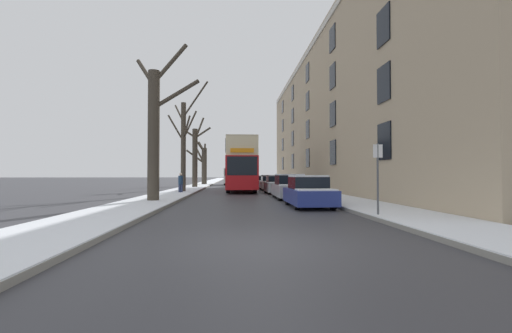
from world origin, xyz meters
name	(u,v)px	position (x,y,z in m)	size (l,w,h in m)	color
ground_plane	(271,245)	(0.00, 0.00, 0.00)	(320.00, 320.00, 0.00)	#38383D
sidewalk_left	(209,182)	(-5.13, 53.00, 0.08)	(2.81, 130.00, 0.16)	gray
sidewalk_right	(267,182)	(5.13, 53.00, 0.08)	(2.81, 130.00, 0.16)	gray
terrace_facade_right	(352,119)	(11.03, 26.01, 7.05)	(9.10, 48.77, 14.10)	tan
bare_tree_left_0	(155,129)	(-4.89, 10.84, 3.85)	(3.63, 1.70, 8.41)	#423A30
bare_tree_left_1	(184,142)	(-4.76, 20.27, 4.08)	(3.42, 3.49, 8.68)	#423A30
bare_tree_left_2	(195,155)	(-4.90, 29.65, 3.51)	(3.07, 1.73, 7.74)	#423A30
bare_tree_left_3	(203,163)	(-4.96, 39.80, 3.04)	(2.79, 1.97, 6.74)	#423A30
double_decker_bus	(241,163)	(-0.17, 23.38, 2.51)	(2.50, 11.15, 4.45)	red
parked_car_0	(308,192)	(2.64, 8.25, 0.67)	(1.79, 4.00, 1.46)	navy
parked_car_1	(290,187)	(2.64, 13.50, 0.70)	(1.81, 4.34, 1.52)	#9EA3AD
parked_car_2	(278,185)	(2.64, 19.26, 0.67)	(1.86, 4.04, 1.43)	#9EA3AD
parked_car_3	(270,183)	(2.64, 25.02, 0.66)	(1.75, 4.04, 1.43)	silver
parked_car_4	(265,182)	(2.64, 30.42, 0.63)	(1.79, 4.02, 1.36)	navy
oncoming_van	(231,176)	(-1.12, 42.29, 1.27)	(2.06, 5.57, 2.34)	white
pedestrian_left_sidewalk	(181,183)	(-4.76, 18.66, 0.87)	(0.35, 0.35, 1.59)	navy
street_sign_post	(378,176)	(4.02, 3.87, 1.45)	(0.32, 0.07, 2.53)	#4C4F54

